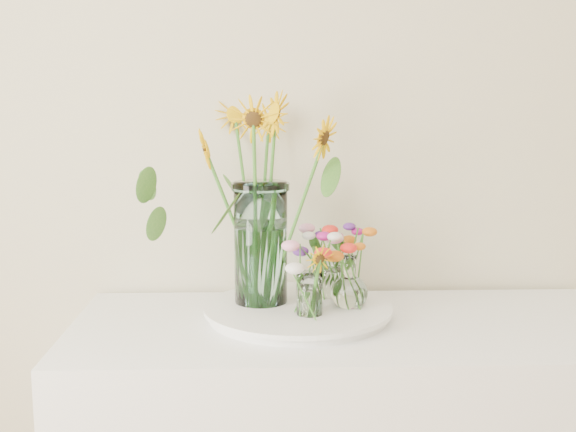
# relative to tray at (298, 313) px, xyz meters

# --- Properties ---
(tray) EXTENTS (0.46, 0.46, 0.02)m
(tray) POSITION_rel_tray_xyz_m (0.00, 0.00, 0.00)
(tray) COLOR white
(tray) RESTS_ON counter
(mason_jar) EXTENTS (0.17, 0.17, 0.32)m
(mason_jar) POSITION_rel_tray_xyz_m (-0.09, 0.04, 0.17)
(mason_jar) COLOR #AEE2DE
(mason_jar) RESTS_ON tray
(sunflower_bouquet) EXTENTS (0.74, 0.74, 0.58)m
(sunflower_bouquet) POSITION_rel_tray_xyz_m (-0.09, 0.04, 0.30)
(sunflower_bouquet) COLOR #E2A804
(sunflower_bouquet) RESTS_ON tray
(small_vase_a) EXTENTS (0.07, 0.07, 0.11)m
(small_vase_a) POSITION_rel_tray_xyz_m (0.02, -0.07, 0.07)
(small_vase_a) COLOR white
(small_vase_a) RESTS_ON tray
(wildflower_posy_a) EXTENTS (0.21, 0.21, 0.20)m
(wildflower_posy_a) POSITION_rel_tray_xyz_m (0.02, -0.07, 0.11)
(wildflower_posy_a) COLOR #CA6211
(wildflower_posy_a) RESTS_ON tray
(small_vase_b) EXTENTS (0.11, 0.11, 0.14)m
(small_vase_b) POSITION_rel_tray_xyz_m (0.13, -0.01, 0.08)
(small_vase_b) COLOR white
(small_vase_b) RESTS_ON tray
(wildflower_posy_b) EXTENTS (0.20, 0.20, 0.23)m
(wildflower_posy_b) POSITION_rel_tray_xyz_m (0.13, -0.01, 0.13)
(wildflower_posy_b) COLOR #CA6211
(wildflower_posy_b) RESTS_ON tray
(small_vase_c) EXTENTS (0.08, 0.08, 0.12)m
(small_vase_c) POSITION_rel_tray_xyz_m (0.09, 0.09, 0.07)
(small_vase_c) COLOR white
(small_vase_c) RESTS_ON tray
(wildflower_posy_c) EXTENTS (0.21, 0.21, 0.21)m
(wildflower_posy_c) POSITION_rel_tray_xyz_m (0.09, 0.09, 0.12)
(wildflower_posy_c) COLOR #CA6211
(wildflower_posy_c) RESTS_ON tray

